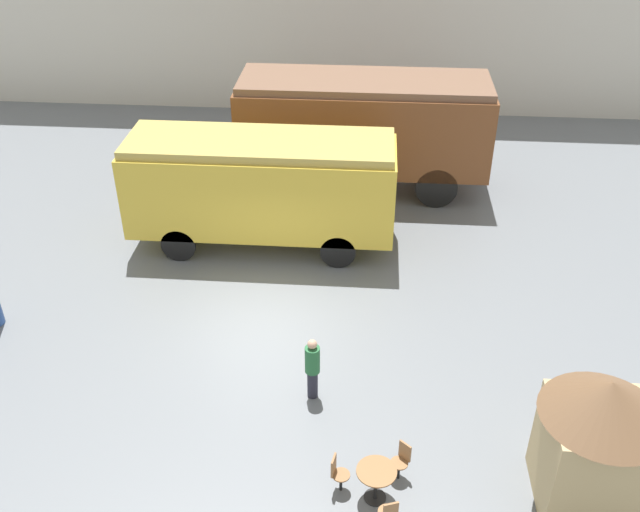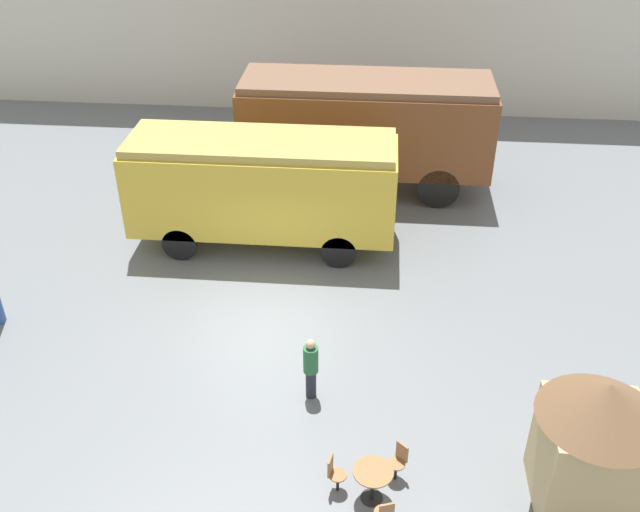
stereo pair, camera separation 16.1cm
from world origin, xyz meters
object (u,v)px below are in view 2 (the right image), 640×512
Objects in this scene: ticket_kiosk at (594,438)px; cafe_chair_0 at (334,472)px; passenger_coach_vintage at (263,183)px; cafe_table_near at (373,478)px; visitor_person at (311,366)px; passenger_coach_wooden at (366,123)px.

cafe_chair_0 is at bearing -177.58° from ticket_kiosk.
passenger_coach_vintage is 8.95× the size of cafe_chair_0.
cafe_chair_0 is at bearing 168.60° from cafe_table_near.
visitor_person is at bearing 116.87° from cafe_chair_0.
cafe_chair_0 is 0.53× the size of visitor_person.
passenger_coach_wooden is at bearing 100.99° from cafe_chair_0.
passenger_coach_vintage reaches higher than cafe_table_near.
passenger_coach_wooden is at bearing 92.82° from cafe_table_near.
passenger_coach_vintage is at bearing 107.45° from visitor_person.
passenger_coach_wooden is 13.27m from cafe_chair_0.
passenger_coach_vintage is 10.04m from cafe_table_near.
cafe_chair_0 is 2.69m from visitor_person.
passenger_coach_wooden is at bearing 54.30° from passenger_coach_vintage.
cafe_chair_0 is at bearing -90.41° from passenger_coach_wooden.
visitor_person is (-1.46, 2.72, 0.29)m from cafe_table_near.
passenger_coach_vintage reaches higher than ticket_kiosk.
visitor_person reaches higher than cafe_table_near.
passenger_coach_wooden is 10.70m from visitor_person.
cafe_chair_0 is 0.29× the size of ticket_kiosk.
visitor_person is (-0.71, 2.57, 0.37)m from cafe_chair_0.
passenger_coach_wooden is 13.42m from cafe_table_near.
passenger_coach_vintage is at bearing -125.70° from passenger_coach_wooden.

